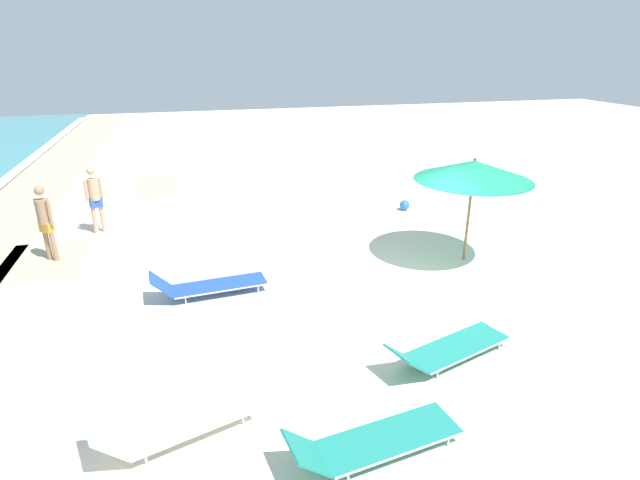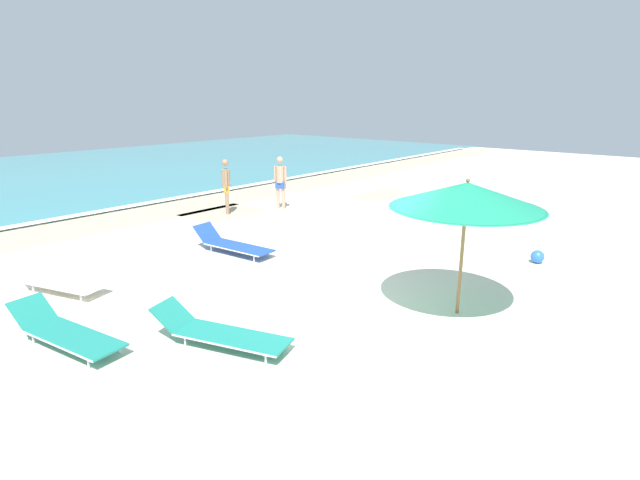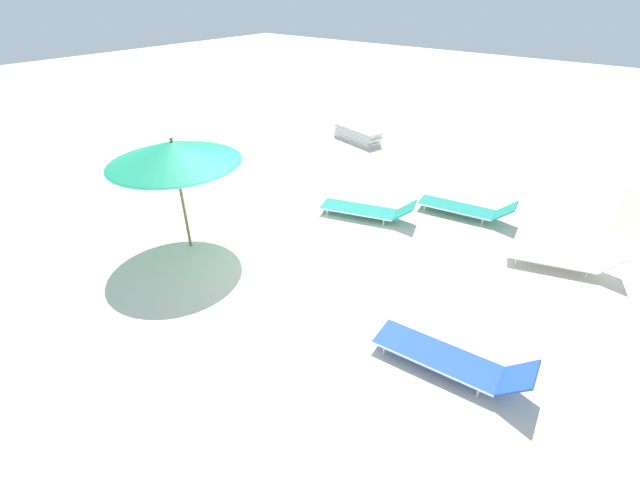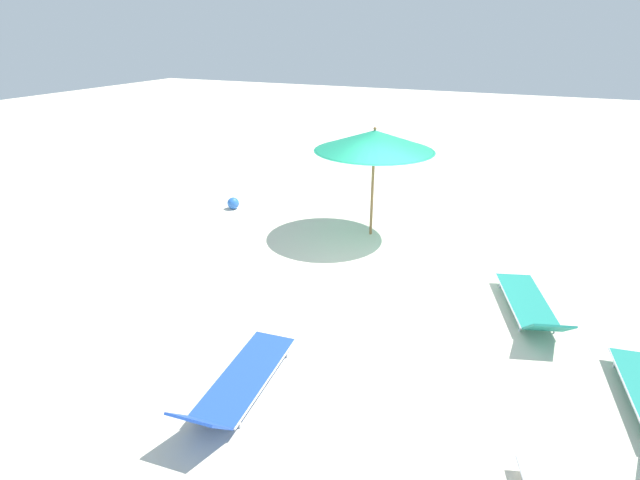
# 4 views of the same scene
# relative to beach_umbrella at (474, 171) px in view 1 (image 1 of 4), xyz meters

# --- Properties ---
(ground_plane) EXTENTS (60.00, 60.00, 0.16)m
(ground_plane) POSITION_rel_beach_umbrella_xyz_m (-1.06, 1.77, -2.18)
(ground_plane) COLOR beige
(beach_umbrella) EXTENTS (2.55, 2.55, 2.39)m
(beach_umbrella) POSITION_rel_beach_umbrella_xyz_m (0.00, 0.00, 0.00)
(beach_umbrella) COLOR olive
(beach_umbrella) RESTS_ON ground_plane
(sun_lounger_under_umbrella) EXTENTS (0.80, 2.26, 0.57)m
(sun_lounger_under_umbrella) POSITION_rel_beach_umbrella_xyz_m (-0.23, 5.78, -1.89)
(sun_lounger_under_umbrella) COLOR blue
(sun_lounger_under_umbrella) RESTS_ON ground_plane
(sun_lounger_beside_umbrella) EXTENTS (1.25, 2.30, 0.53)m
(sun_lounger_beside_umbrella) POSITION_rel_beach_umbrella_xyz_m (-3.44, 2.27, -1.89)
(sun_lounger_beside_umbrella) COLOR #1E8475
(sun_lounger_beside_umbrella) RESTS_ON ground_plane
(sun_lounger_near_water_left) EXTENTS (1.16, 2.07, 0.60)m
(sun_lounger_near_water_left) POSITION_rel_beach_umbrella_xyz_m (-4.07, 6.44, -1.88)
(sun_lounger_near_water_left) COLOR white
(sun_lounger_near_water_left) RESTS_ON ground_plane
(sun_lounger_near_water_right) EXTENTS (0.92, 2.27, 0.55)m
(sun_lounger_near_water_right) POSITION_rel_beach_umbrella_xyz_m (-4.97, 4.08, -1.89)
(sun_lounger_near_water_right) COLOR #1E8475
(sun_lounger_near_water_right) RESTS_ON ground_plane
(beachgoer_wading_adult) EXTENTS (0.28, 0.42, 1.76)m
(beachgoer_wading_adult) POSITION_rel_beach_umbrella_xyz_m (4.07, 8.35, -1.10)
(beachgoer_wading_adult) COLOR tan
(beachgoer_wading_adult) RESTS_ON ground_plane
(beachgoer_shoreline_child) EXTENTS (0.32, 0.37, 1.76)m
(beachgoer_shoreline_child) POSITION_rel_beach_umbrella_xyz_m (2.42, 9.16, -1.10)
(beachgoer_shoreline_child) COLOR #A37A5B
(beachgoer_shoreline_child) RESTS_ON ground_plane
(beach_ball) EXTENTS (0.30, 0.30, 0.30)m
(beach_ball) POSITION_rel_beach_umbrella_xyz_m (3.75, -0.18, -1.95)
(beach_ball) COLOR blue
(beach_ball) RESTS_ON ground_plane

